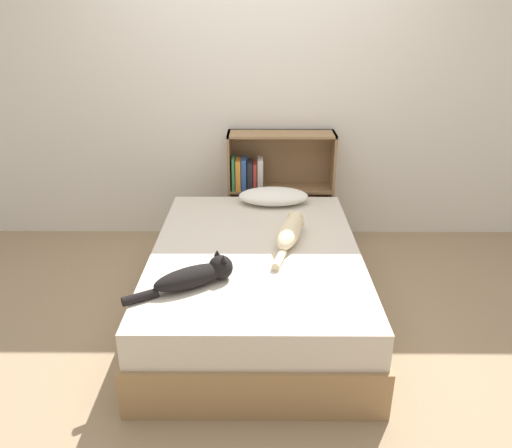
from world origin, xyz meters
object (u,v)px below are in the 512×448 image
object	(u,v)px
pillow	(273,196)
bed	(256,282)
cat_dark	(197,275)
bookshelf	(275,184)
cat_light	(290,231)

from	to	relation	value
pillow	bed	bearing A→B (deg)	-99.66
bed	cat_dark	world-z (taller)	cat_dark
bookshelf	cat_dark	bearing A→B (deg)	-105.70
pillow	cat_light	distance (m)	0.65
bed	cat_dark	xyz separation A→B (m)	(-0.31, -0.45, 0.30)
cat_light	cat_dark	distance (m)	0.76
pillow	bookshelf	bearing A→B (deg)	87.16
pillow	bookshelf	size ratio (longest dim) A/B	0.56
pillow	cat_dark	world-z (taller)	cat_dark
pillow	cat_light	xyz separation A→B (m)	(0.09, -0.64, 0.00)
cat_light	bookshelf	xyz separation A→B (m)	(-0.07, 1.08, -0.06)
cat_dark	bookshelf	distance (m)	1.69
bed	cat_light	size ratio (longest dim) A/B	2.94
cat_light	bookshelf	size ratio (longest dim) A/B	0.68
pillow	bookshelf	xyz separation A→B (m)	(0.02, 0.43, -0.05)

